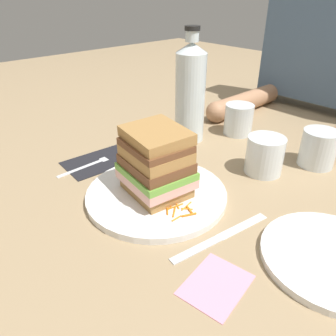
% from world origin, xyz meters
% --- Properties ---
extents(ground_plane, '(3.00, 3.00, 0.00)m').
position_xyz_m(ground_plane, '(0.00, 0.00, 0.00)').
color(ground_plane, '#9E8460').
extents(main_plate, '(0.27, 0.27, 0.01)m').
position_xyz_m(main_plate, '(-0.01, 0.01, 0.01)').
color(main_plate, white).
rests_on(main_plate, ground_plane).
extents(sandwich, '(0.14, 0.12, 0.13)m').
position_xyz_m(sandwich, '(-0.01, 0.01, 0.07)').
color(sandwich, '#A87A42').
rests_on(sandwich, main_plate).
extents(carrot_shred_0, '(0.03, 0.01, 0.00)m').
position_xyz_m(carrot_shred_0, '(-0.09, 0.03, 0.02)').
color(carrot_shred_0, orange).
rests_on(carrot_shred_0, main_plate).
extents(carrot_shred_1, '(0.02, 0.02, 0.00)m').
position_xyz_m(carrot_shred_1, '(-0.09, 0.02, 0.01)').
color(carrot_shred_1, orange).
rests_on(carrot_shred_1, main_plate).
extents(carrot_shred_2, '(0.02, 0.02, 0.00)m').
position_xyz_m(carrot_shred_2, '(-0.10, 0.03, 0.01)').
color(carrot_shred_2, orange).
rests_on(carrot_shred_2, main_plate).
extents(carrot_shred_3, '(0.03, 0.01, 0.00)m').
position_xyz_m(carrot_shred_3, '(-0.10, 0.01, 0.01)').
color(carrot_shred_3, orange).
rests_on(carrot_shred_3, main_plate).
extents(carrot_shred_4, '(0.01, 0.02, 0.00)m').
position_xyz_m(carrot_shred_4, '(-0.08, 0.01, 0.01)').
color(carrot_shred_4, orange).
rests_on(carrot_shred_4, main_plate).
extents(carrot_shred_5, '(0.03, 0.01, 0.00)m').
position_xyz_m(carrot_shred_5, '(-0.08, 0.01, 0.01)').
color(carrot_shred_5, orange).
rests_on(carrot_shred_5, main_plate).
extents(carrot_shred_6, '(0.02, 0.02, 0.00)m').
position_xyz_m(carrot_shred_6, '(-0.08, 0.04, 0.01)').
color(carrot_shred_6, orange).
rests_on(carrot_shred_6, main_plate).
extents(carrot_shred_7, '(0.01, 0.03, 0.00)m').
position_xyz_m(carrot_shred_7, '(-0.09, 0.01, 0.01)').
color(carrot_shred_7, orange).
rests_on(carrot_shred_7, main_plate).
extents(carrot_shred_8, '(0.02, 0.02, 0.00)m').
position_xyz_m(carrot_shred_8, '(-0.07, 0.02, 0.01)').
color(carrot_shred_8, orange).
rests_on(carrot_shred_8, main_plate).
extents(carrot_shred_9, '(0.03, 0.02, 0.00)m').
position_xyz_m(carrot_shred_9, '(0.04, 0.01, 0.01)').
color(carrot_shred_9, orange).
rests_on(carrot_shred_9, main_plate).
extents(carrot_shred_10, '(0.01, 0.03, 0.00)m').
position_xyz_m(carrot_shred_10, '(0.08, -0.00, 0.01)').
color(carrot_shred_10, orange).
rests_on(carrot_shred_10, main_plate).
extents(carrot_shred_11, '(0.01, 0.03, 0.00)m').
position_xyz_m(carrot_shred_11, '(0.06, 0.02, 0.01)').
color(carrot_shred_11, orange).
rests_on(carrot_shred_11, main_plate).
extents(carrot_shred_12, '(0.01, 0.02, 0.00)m').
position_xyz_m(carrot_shred_12, '(0.04, -0.00, 0.01)').
color(carrot_shred_12, orange).
rests_on(carrot_shred_12, main_plate).
extents(carrot_shred_13, '(0.02, 0.02, 0.00)m').
position_xyz_m(carrot_shred_13, '(0.06, -0.01, 0.01)').
color(carrot_shred_13, orange).
rests_on(carrot_shred_13, main_plate).
extents(carrot_shred_14, '(0.02, 0.01, 0.00)m').
position_xyz_m(carrot_shred_14, '(0.07, 0.01, 0.01)').
color(carrot_shred_14, orange).
rests_on(carrot_shred_14, main_plate).
extents(carrot_shred_15, '(0.00, 0.02, 0.00)m').
position_xyz_m(carrot_shred_15, '(0.07, -0.02, 0.01)').
color(carrot_shred_15, orange).
rests_on(carrot_shred_15, main_plate).
extents(carrot_shred_16, '(0.02, 0.01, 0.00)m').
position_xyz_m(carrot_shred_16, '(0.05, -0.02, 0.01)').
color(carrot_shred_16, orange).
rests_on(carrot_shred_16, main_plate).
extents(carrot_shred_17, '(0.02, 0.02, 0.00)m').
position_xyz_m(carrot_shred_17, '(0.07, 0.01, 0.01)').
color(carrot_shred_17, orange).
rests_on(carrot_shred_17, main_plate).
extents(carrot_shred_18, '(0.01, 0.03, 0.00)m').
position_xyz_m(carrot_shred_18, '(0.05, 0.00, 0.01)').
color(carrot_shred_18, orange).
rests_on(carrot_shred_18, main_plate).
extents(napkin_dark, '(0.11, 0.17, 0.00)m').
position_xyz_m(napkin_dark, '(-0.21, 0.01, 0.00)').
color(napkin_dark, black).
rests_on(napkin_dark, ground_plane).
extents(fork, '(0.02, 0.17, 0.00)m').
position_xyz_m(fork, '(-0.21, -0.02, 0.00)').
color(fork, silver).
rests_on(fork, napkin_dark).
extents(knife, '(0.04, 0.20, 0.00)m').
position_xyz_m(knife, '(0.14, 0.01, 0.00)').
color(knife, silver).
rests_on(knife, ground_plane).
extents(juice_glass, '(0.08, 0.08, 0.08)m').
position_xyz_m(juice_glass, '(0.07, 0.24, 0.04)').
color(juice_glass, white).
rests_on(juice_glass, ground_plane).
extents(water_bottle, '(0.08, 0.08, 0.28)m').
position_xyz_m(water_bottle, '(-0.16, 0.25, 0.13)').
color(water_bottle, silver).
rests_on(water_bottle, ground_plane).
extents(empty_tumbler_0, '(0.08, 0.08, 0.08)m').
position_xyz_m(empty_tumbler_0, '(-0.10, 0.37, 0.04)').
color(empty_tumbler_0, silver).
rests_on(empty_tumbler_0, ground_plane).
extents(empty_tumbler_1, '(0.08, 0.08, 0.08)m').
position_xyz_m(empty_tumbler_1, '(0.13, 0.36, 0.04)').
color(empty_tumbler_1, silver).
rests_on(empty_tumbler_1, ground_plane).
extents(side_plate, '(0.21, 0.21, 0.01)m').
position_xyz_m(side_plate, '(0.29, 0.09, 0.01)').
color(side_plate, white).
rests_on(side_plate, ground_plane).
extents(napkin_pink, '(0.09, 0.11, 0.00)m').
position_xyz_m(napkin_pink, '(0.20, -0.07, 0.00)').
color(napkin_pink, pink).
rests_on(napkin_pink, ground_plane).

